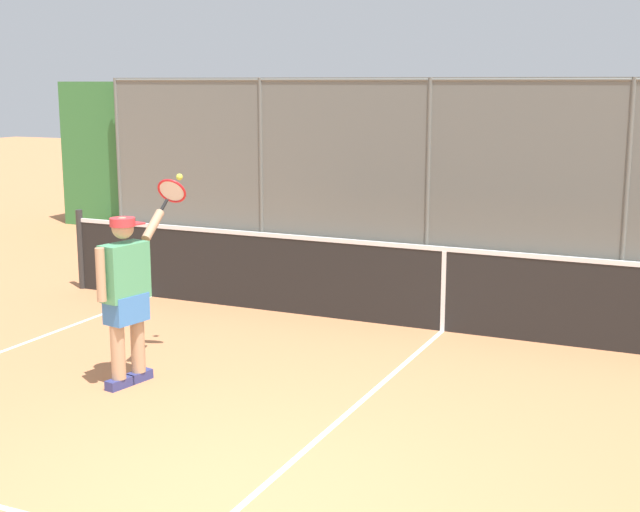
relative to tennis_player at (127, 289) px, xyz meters
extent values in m
plane|color=#C67A4C|center=(-2.12, 1.74, -0.90)|extent=(60.00, 60.00, 0.00)
cube|color=white|center=(-2.12, -0.27, -0.90)|extent=(0.05, 5.25, 0.01)
cylinder|color=slate|center=(-3.61, -6.96, 0.50)|extent=(0.07, 0.07, 2.81)
cylinder|color=slate|center=(-0.63, -6.96, 0.50)|extent=(0.07, 0.07, 2.81)
cylinder|color=slate|center=(2.35, -6.96, 0.50)|extent=(0.07, 0.07, 2.81)
cylinder|color=slate|center=(5.33, -6.96, 0.50)|extent=(0.07, 0.07, 2.81)
cylinder|color=slate|center=(-2.12, -6.96, 1.87)|extent=(14.89, 0.05, 0.05)
cube|color=slate|center=(-2.12, -6.96, 0.50)|extent=(14.89, 0.02, 2.81)
cube|color=#387A3D|center=(-2.12, -7.61, 0.47)|extent=(17.89, 0.90, 2.74)
cube|color=#ADADA8|center=(-2.12, -6.78, -0.83)|extent=(15.89, 0.18, 0.15)
cylinder|color=#2D2D2D|center=(2.92, -2.90, -0.37)|extent=(0.09, 0.09, 1.07)
cube|color=black|center=(-2.12, -2.90, -0.45)|extent=(9.99, 0.02, 0.91)
cube|color=white|center=(-2.12, -2.90, 0.03)|extent=(9.99, 0.04, 0.05)
cube|color=white|center=(-2.12, -2.90, -0.45)|extent=(0.05, 0.04, 0.91)
cube|color=navy|center=(0.02, 0.14, -0.86)|extent=(0.16, 0.28, 0.09)
cylinder|color=tan|center=(0.02, 0.14, -0.45)|extent=(0.13, 0.13, 0.72)
cube|color=navy|center=(-0.02, -0.10, -0.86)|extent=(0.16, 0.28, 0.09)
cylinder|color=tan|center=(-0.02, -0.10, -0.45)|extent=(0.13, 0.13, 0.72)
cube|color=#3D7AC6|center=(0.00, 0.02, -0.18)|extent=(0.29, 0.41, 0.26)
cube|color=#4C9E6B|center=(0.00, 0.02, 0.16)|extent=(0.29, 0.47, 0.52)
cylinder|color=tan|center=(0.05, 0.29, 0.18)|extent=(0.08, 0.08, 0.48)
cylinder|color=tan|center=(-0.03, -0.40, 0.52)|extent=(0.13, 0.37, 0.27)
sphere|color=tan|center=(0.00, 0.02, 0.56)|extent=(0.20, 0.20, 0.20)
cylinder|color=red|center=(0.00, 0.02, 0.62)|extent=(0.27, 0.27, 0.07)
cube|color=red|center=(-0.02, -0.09, 0.59)|extent=(0.20, 0.21, 0.02)
cylinder|color=black|center=(0.00, -0.63, 0.68)|extent=(0.06, 0.17, 0.13)
torus|color=red|center=(0.03, -0.81, 0.80)|extent=(0.32, 0.22, 0.26)
cylinder|color=silver|center=(0.03, -0.81, 0.80)|extent=(0.27, 0.17, 0.21)
sphere|color=#D6E042|center=(0.05, -0.99, 0.92)|extent=(0.07, 0.07, 0.07)
camera|label=1|loc=(-4.82, 6.37, 1.85)|focal=49.64mm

